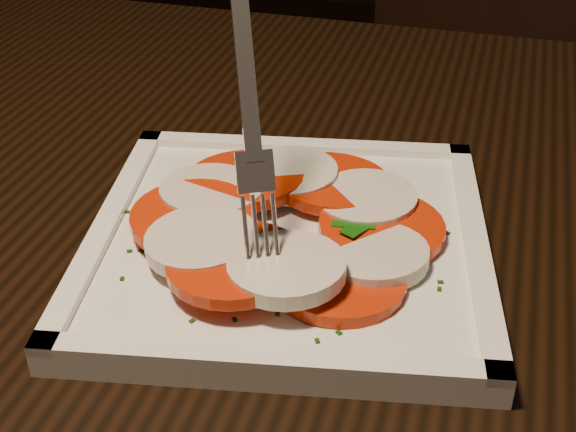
# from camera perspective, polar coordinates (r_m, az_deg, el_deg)

# --- Properties ---
(table) EXTENTS (1.20, 0.81, 0.75)m
(table) POSITION_cam_1_polar(r_m,az_deg,el_deg) (0.64, 5.50, -7.29)
(table) COLOR black
(table) RESTS_ON ground
(chair) EXTENTS (0.55, 0.55, 0.93)m
(chair) POSITION_cam_1_polar(r_m,az_deg,el_deg) (1.32, 11.68, 8.53)
(chair) COLOR black
(chair) RESTS_ON ground
(plate) EXTENTS (0.30, 0.30, 0.01)m
(plate) POSITION_cam_1_polar(r_m,az_deg,el_deg) (0.53, 0.00, -2.04)
(plate) COLOR white
(plate) RESTS_ON table
(caprese_salad) EXTENTS (0.22, 0.21, 0.03)m
(caprese_salad) POSITION_cam_1_polar(r_m,az_deg,el_deg) (0.52, 0.01, -0.37)
(caprese_salad) COLOR red
(caprese_salad) RESTS_ON plate
(fork) EXTENTS (0.08, 0.10, 0.18)m
(fork) POSITION_cam_1_polar(r_m,az_deg,el_deg) (0.48, -3.15, 10.04)
(fork) COLOR white
(fork) RESTS_ON caprese_salad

